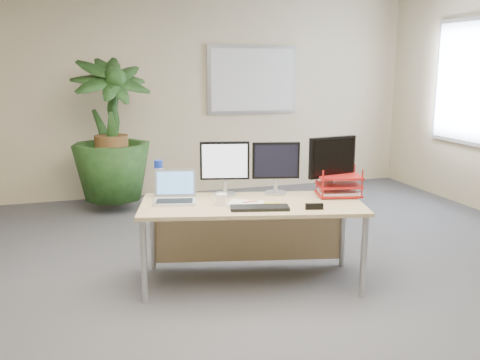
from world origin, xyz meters
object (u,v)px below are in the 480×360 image
object	(u,v)px
monitor_left	(225,165)
floor_plant	(112,150)
monitor_right	(276,165)
desk	(251,216)
laptop	(175,194)

from	to	relation	value
monitor_left	floor_plant	bearing A→B (deg)	108.12
monitor_left	monitor_right	distance (m)	0.43
monitor_right	desk	bearing A→B (deg)	-154.07
laptop	desk	bearing A→B (deg)	-13.91
desk	floor_plant	distance (m)	2.69
floor_plant	monitor_left	bearing A→B (deg)	-71.88
floor_plant	monitor_left	xyz separation A→B (m)	(0.76, -2.32, 0.19)
floor_plant	monitor_left	size ratio (longest dim) A/B	3.28
desk	laptop	size ratio (longest dim) A/B	4.73
floor_plant	monitor_right	world-z (taller)	floor_plant
monitor_right	floor_plant	bearing A→B (deg)	116.37
desk	monitor_right	world-z (taller)	monitor_right
monitor_right	laptop	size ratio (longest dim) A/B	1.11
floor_plant	monitor_right	size ratio (longest dim) A/B	3.37
monitor_left	laptop	xyz separation A→B (m)	(-0.44, -0.06, -0.20)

